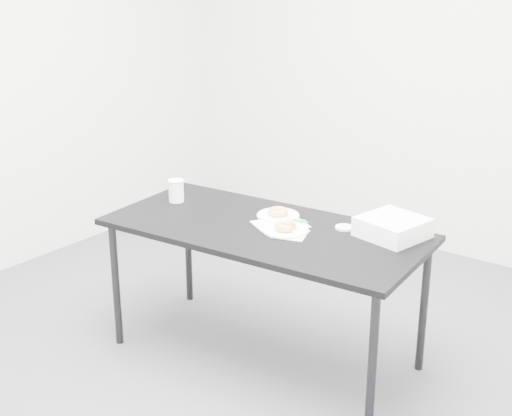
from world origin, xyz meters
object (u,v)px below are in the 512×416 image
Objects in this scene: plate_far at (278,215)px; bakery_box at (393,227)px; scorecard at (280,224)px; donut_far at (278,212)px; table at (265,237)px; plate_near at (285,230)px; pen at (298,221)px; donut_near at (286,226)px; coffee_cup at (176,191)px.

plate_far is 0.79× the size of bakery_box.
donut_far reaches higher than scorecard.
plate_far reaches higher than table.
bakery_box reaches higher than plate_near.
pen is at bearing 55.78° from table.
bakery_box is (0.57, 0.28, 0.10)m from table.
scorecard is 2.37× the size of donut_near.
bakery_box is at bearing 30.32° from plate_near.
table is 0.13m from plate_near.
coffee_cup is at bearing -165.35° from donut_far.
plate_far reaches higher than scorecard.
plate_far is 2.13× the size of donut_far.
donut_far is (-0.16, 0.16, 0.02)m from plate_near.
table is 0.19m from plate_far.
donut_near is 0.53m from bakery_box.
plate_near reaches higher than scorecard.
plate_far is at bearing 134.97° from plate_near.
pen is at bearing 100.01° from plate_near.
plate_near is 0.81× the size of bakery_box.
coffee_cup is at bearing -145.42° from scorecard.
donut_far is at bearing 14.65° from coffee_cup.
donut_near is 0.86× the size of coffee_cup.
pen reaches higher than plate_near.
pen is (0.05, 0.08, 0.01)m from scorecard.
pen is 0.14m from donut_far.
donut_near reaches higher than plate_far.
plate_far is at bearing 14.65° from coffee_cup.
donut_far reaches higher than table.
plate_near is at bearing -93.21° from pen.
table is 6.56× the size of scorecard.
bakery_box is at bearing 9.38° from plate_far.
donut_near is 0.75m from coffee_cup.
plate_near is at bearing 0.00° from donut_near.
donut_far is at bearing 180.00° from plate_far.
scorecard is 2.15× the size of pen.
donut_near is at bearing -138.08° from bakery_box.
bakery_box is (0.53, 0.20, 0.05)m from scorecard.
coffee_cup reaches higher than donut_far.
pen is at bearing 87.83° from scorecard.
donut_far is at bearing 161.45° from pen.
scorecard is at bearing -147.87° from bakery_box.
donut_far is 0.62m from bakery_box.
bakery_box is at bearing 11.99° from coffee_cup.
donut_near is 0.48× the size of plate_far.
scorecard is at bearing 4.81° from coffee_cup.
scorecard reaches higher than table.
plate_near is 0.02m from donut_near.
donut_near is (0.08, -0.07, 0.03)m from scorecard.
coffee_cup is (-0.67, -0.06, 0.06)m from scorecard.
scorecard is 0.57m from bakery_box.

